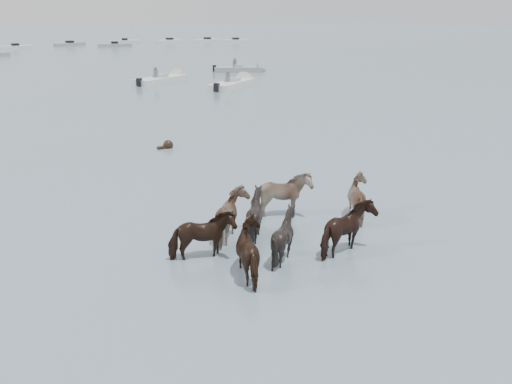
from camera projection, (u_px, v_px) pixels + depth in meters
ground at (318, 278)px, 12.05m from camera, size 400.00×400.00×0.00m
pony_herd at (280, 222)px, 13.74m from camera, size 6.64×4.13×1.46m
swimming_pony at (167, 146)px, 23.31m from camera, size 0.72×0.44×0.44m
motorboat_c at (166, 79)px, 44.49m from camera, size 5.84×3.79×1.92m
motorboat_d at (237, 83)px, 41.90m from camera, size 5.77×4.27×1.92m
motorboat_e at (246, 69)px, 51.59m from camera, size 5.09×4.03×1.92m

